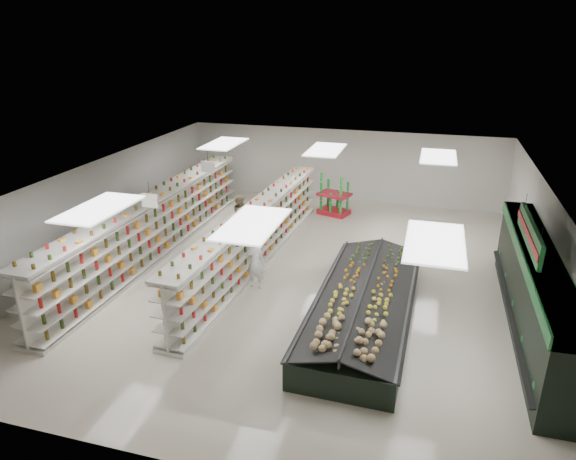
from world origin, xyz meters
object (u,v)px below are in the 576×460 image
(gondola_left, at_px, (154,229))
(shopper_main, at_px, (256,262))
(shopper_background, at_px, (241,216))
(produce_island, at_px, (364,304))
(soda_endcap, at_px, (334,196))
(gondola_center, at_px, (255,238))

(gondola_left, distance_m, shopper_main, 4.29)
(shopper_background, bearing_deg, gondola_left, 132.48)
(produce_island, distance_m, shopper_background, 7.04)
(gondola_left, xyz_separation_m, soda_endcap, (5.08, 5.82, -0.17))
(soda_endcap, bearing_deg, shopper_background, -129.82)
(gondola_left, xyz_separation_m, produce_island, (7.48, -2.28, -0.50))
(soda_endcap, height_order, shopper_main, shopper_main)
(gondola_left, height_order, shopper_main, gondola_left)
(gondola_center, height_order, shopper_background, gondola_center)
(produce_island, bearing_deg, gondola_left, 163.05)
(gondola_left, bearing_deg, shopper_main, -17.20)
(soda_endcap, bearing_deg, gondola_center, -105.98)
(gondola_left, height_order, gondola_center, gondola_left)
(gondola_center, distance_m, shopper_background, 2.44)
(soda_endcap, xyz_separation_m, shopper_background, (-2.85, -3.42, 0.01))
(shopper_background, bearing_deg, soda_endcap, -44.51)
(gondola_center, bearing_deg, gondola_left, -171.93)
(soda_endcap, bearing_deg, gondola_left, -131.10)
(gondola_left, height_order, soda_endcap, gondola_left)
(produce_island, xyz_separation_m, shopper_background, (-5.25, 4.69, 0.34))
(gondola_left, relative_size, gondola_center, 1.09)
(shopper_main, bearing_deg, produce_island, 172.65)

